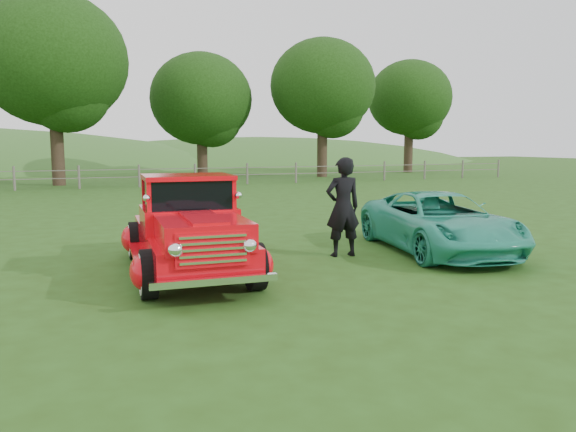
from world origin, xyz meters
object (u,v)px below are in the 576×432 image
object	(u,v)px
tree_near_west	(53,60)
tree_far_east	(410,98)
tree_near_east	(201,99)
tree_mid_east	(323,87)
red_pickup	(188,229)
teal_sedan	(439,222)
man	(343,207)

from	to	relation	value
tree_near_west	tree_far_east	world-z (taller)	tree_near_west
tree_far_east	tree_near_east	bearing A→B (deg)	-176.63
tree_mid_east	red_pickup	distance (m)	30.06
tree_far_east	teal_sedan	size ratio (longest dim) A/B	1.92
tree_mid_east	tree_near_west	bearing A→B (deg)	-173.29
tree_near_east	red_pickup	xyz separation A→B (m)	(-6.54, -27.75, -4.45)
red_pickup	man	distance (m)	3.31
red_pickup	tree_far_east	bearing A→B (deg)	53.39
tree_far_east	tree_near_west	bearing A→B (deg)	-169.11
tree_far_east	red_pickup	distance (m)	37.50
tree_near_east	teal_sedan	distance (m)	28.12
tree_near_west	man	distance (m)	24.76
tree_mid_east	teal_sedan	distance (m)	27.84
tree_near_east	teal_sedan	xyz separation A→B (m)	(-1.12, -27.72, -4.61)
tree_near_west	tree_near_east	distance (m)	9.97
tree_mid_east	man	world-z (taller)	tree_mid_east
tree_near_west	tree_near_east	xyz separation A→B (m)	(9.00, 4.00, -1.55)
tree_near_east	red_pickup	bearing A→B (deg)	-103.25
teal_sedan	tree_near_east	bearing A→B (deg)	96.74
tree_near_east	tree_far_east	size ratio (longest dim) A/B	0.94
tree_near_west	tree_far_east	xyz separation A→B (m)	(26.00, 5.00, -0.94)
tree_near_west	tree_mid_east	size ratio (longest dim) A/B	1.10
man	tree_far_east	bearing A→B (deg)	-122.11
tree_near_east	tree_far_east	bearing A→B (deg)	3.37
red_pickup	tree_near_east	bearing A→B (deg)	79.44
tree_near_east	tree_mid_east	xyz separation A→B (m)	(8.00, -2.00, 0.93)
tree_near_west	man	world-z (taller)	tree_near_west
tree_near_west	man	xyz separation A→B (m)	(5.75, -23.38, -5.77)
tree_near_east	tree_mid_east	distance (m)	8.30
tree_mid_east	teal_sedan	size ratio (longest dim) A/B	2.05
red_pickup	teal_sedan	xyz separation A→B (m)	(5.42, 0.03, -0.16)
tree_near_west	man	bearing A→B (deg)	-76.19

